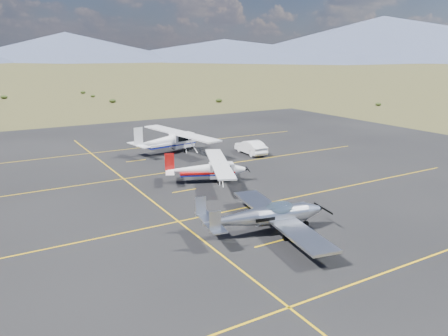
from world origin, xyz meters
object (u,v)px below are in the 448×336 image
object	(u,v)px
aircraft_low_wing	(267,216)
sedan	(251,147)
aircraft_plain	(171,140)
aircraft_cessna	(207,169)

from	to	relation	value
aircraft_low_wing	sedan	world-z (taller)	aircraft_low_wing
aircraft_low_wing	aircraft_plain	bearing A→B (deg)	90.76
aircraft_low_wing	sedan	distance (m)	20.54
aircraft_cessna	aircraft_plain	distance (m)	11.54
aircraft_plain	sedan	xyz separation A→B (m)	(6.94, -4.73, -0.64)
aircraft_cessna	aircraft_plain	world-z (taller)	aircraft_plain
aircraft_plain	sedan	world-z (taller)	aircraft_plain
sedan	aircraft_cessna	bearing A→B (deg)	40.36
aircraft_low_wing	aircraft_cessna	world-z (taller)	aircraft_cessna
aircraft_cessna	aircraft_plain	size ratio (longest dim) A/B	0.78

